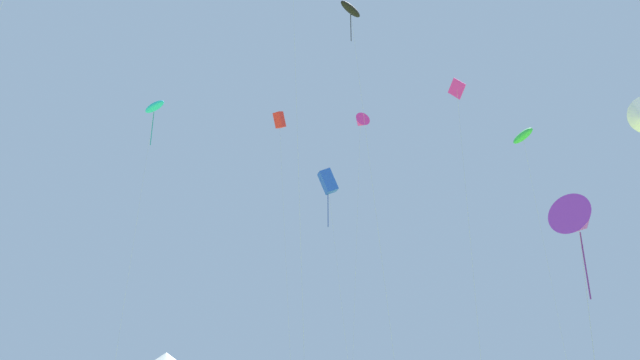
# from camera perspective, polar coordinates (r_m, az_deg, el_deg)

# --- Properties ---
(kite_red_box) EXTENTS (2.36, 3.00, 28.73)m
(kite_red_box) POSITION_cam_1_polar(r_m,az_deg,el_deg) (60.65, -4.36, 6.36)
(kite_red_box) COLOR red
(kite_red_box) RESTS_ON ground
(kite_magenta_delta) EXTENTS (3.20, 2.93, 30.61)m
(kite_magenta_delta) POSITION_cam_1_polar(r_m,az_deg,el_deg) (65.59, 4.33, 6.14)
(kite_magenta_delta) COLOR #E02DA3
(kite_magenta_delta) RESTS_ON ground
(kite_magenta_diamond) EXTENTS (1.43, 2.67, 24.97)m
(kite_magenta_diamond) POSITION_cam_1_polar(r_m,az_deg,el_deg) (47.29, 14.46, 8.82)
(kite_magenta_diamond) COLOR #E02DA3
(kite_magenta_diamond) RESTS_ON ground
(kite_cyan_parafoil) EXTENTS (3.35, 4.03, 30.93)m
(kite_cyan_parafoil) POSITION_cam_1_polar(r_m,az_deg,el_deg) (66.03, -17.27, 7.45)
(kite_cyan_parafoil) COLOR #1EB7CC
(kite_cyan_parafoil) RESTS_ON ground
(kite_blue_box) EXTENTS (2.94, 2.86, 23.79)m
(kite_blue_box) POSITION_cam_1_polar(r_m,az_deg,el_deg) (63.55, 0.85, -0.19)
(kite_blue_box) COLOR blue
(kite_blue_box) RESTS_ON ground
(kite_black_parafoil) EXTENTS (3.98, 3.58, 35.09)m
(kite_black_parafoil) POSITION_cam_1_polar(r_m,az_deg,el_deg) (54.66, 3.28, 17.69)
(kite_black_parafoil) COLOR black
(kite_black_parafoil) RESTS_ON ground
(kite_purple_delta) EXTENTS (3.27, 3.21, 9.74)m
(kite_purple_delta) POSITION_cam_1_polar(r_m,az_deg,el_deg) (28.97, 25.87, -3.97)
(kite_purple_delta) COLOR purple
(kite_purple_delta) RESTS_ON ground
(kite_green_parafoil) EXTENTS (2.21, 4.21, 28.23)m
(kite_green_parafoil) POSITION_cam_1_polar(r_m,az_deg,el_deg) (68.31, 20.84, 4.41)
(kite_green_parafoil) COLOR green
(kite_green_parafoil) RESTS_ON ground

